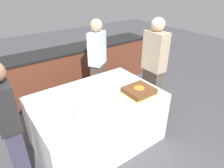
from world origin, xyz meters
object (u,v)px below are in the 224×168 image
(cake, at_px, (139,90))
(person_seated_left, at_px, (9,126))
(wine_glass, at_px, (76,110))
(plate_stack, at_px, (50,106))
(person_cutting_cake, at_px, (98,64))
(person_seated_right, at_px, (153,70))

(cake, distance_m, person_seated_left, 1.60)
(wine_glass, bearing_deg, cake, 0.46)
(plate_stack, xyz_separation_m, person_cutting_cake, (1.11, 0.70, 0.02))
(cake, xyz_separation_m, wine_glass, (-0.94, -0.01, 0.08))
(plate_stack, distance_m, wine_glass, 0.39)
(plate_stack, height_order, person_cutting_cake, person_cutting_cake)
(person_seated_right, bearing_deg, plate_stack, -92.59)
(wine_glass, relative_size, person_seated_right, 0.10)
(person_cutting_cake, distance_m, person_seated_left, 1.76)
(person_seated_left, bearing_deg, wine_glass, -113.31)
(cake, relative_size, person_seated_right, 0.24)
(wine_glass, bearing_deg, person_cutting_cake, 48.03)
(person_cutting_cake, distance_m, person_seated_right, 0.95)
(cake, bearing_deg, person_seated_right, 25.98)
(wine_glass, distance_m, person_cutting_cake, 1.41)
(wine_glass, relative_size, person_seated_left, 0.11)
(plate_stack, bearing_deg, wine_glass, -64.11)
(person_cutting_cake, xyz_separation_m, person_seated_right, (0.54, -0.77, 0.03))
(cake, height_order, plate_stack, plate_stack)
(person_cutting_cake, bearing_deg, wine_glass, 14.40)
(plate_stack, relative_size, person_seated_right, 0.13)
(cake, relative_size, plate_stack, 1.82)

